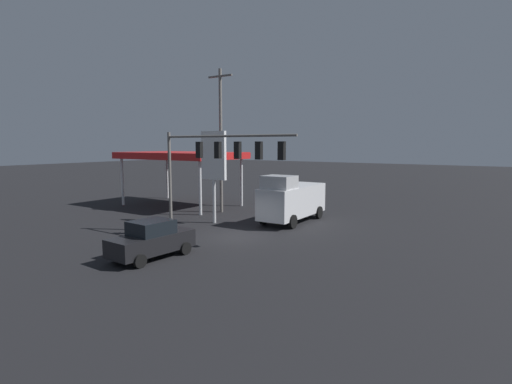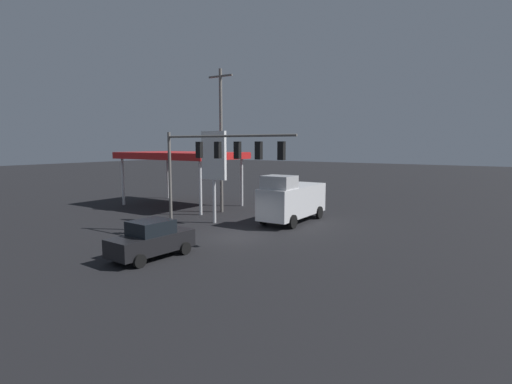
# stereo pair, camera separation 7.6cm
# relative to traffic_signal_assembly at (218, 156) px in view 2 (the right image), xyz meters

# --- Properties ---
(ground_plane) EXTENTS (200.00, 200.00, 0.00)m
(ground_plane) POSITION_rel_traffic_signal_assembly_xyz_m (-0.64, -1.10, -5.03)
(ground_plane) COLOR black
(traffic_signal_assembly) EXTENTS (9.48, 0.43, 6.52)m
(traffic_signal_assembly) POSITION_rel_traffic_signal_assembly_xyz_m (0.00, 0.00, 0.00)
(traffic_signal_assembly) COLOR slate
(traffic_signal_assembly) RESTS_ON ground
(utility_pole) EXTENTS (2.40, 0.26, 11.88)m
(utility_pole) POSITION_rel_traffic_signal_assembly_xyz_m (5.91, -7.64, 1.20)
(utility_pole) COLOR slate
(utility_pole) RESTS_ON ground
(gas_station_canopy) EXTENTS (10.92, 6.99, 5.01)m
(gas_station_canopy) POSITION_rel_traffic_signal_assembly_xyz_m (11.32, -8.48, -0.38)
(gas_station_canopy) COLOR red
(gas_station_canopy) RESTS_ON ground
(price_sign) EXTENTS (2.14, 0.27, 6.68)m
(price_sign) POSITION_rel_traffic_signal_assembly_xyz_m (3.41, -3.67, -0.37)
(price_sign) COLOR silver
(price_sign) RESTS_ON ground
(delivery_truck) EXTENTS (2.66, 6.84, 3.58)m
(delivery_truck) POSITION_rel_traffic_signal_assembly_xyz_m (-1.15, -7.07, -3.34)
(delivery_truck) COLOR silver
(delivery_truck) RESTS_ON ground
(sedan_far) EXTENTS (2.27, 4.50, 1.93)m
(sedan_far) POSITION_rel_traffic_signal_assembly_xyz_m (0.26, 5.12, -4.08)
(sedan_far) COLOR black
(sedan_far) RESTS_ON ground
(fire_hydrant) EXTENTS (0.24, 0.24, 0.88)m
(fire_hydrant) POSITION_rel_traffic_signal_assembly_xyz_m (3.98, 2.33, -4.60)
(fire_hydrant) COLOR gold
(fire_hydrant) RESTS_ON ground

